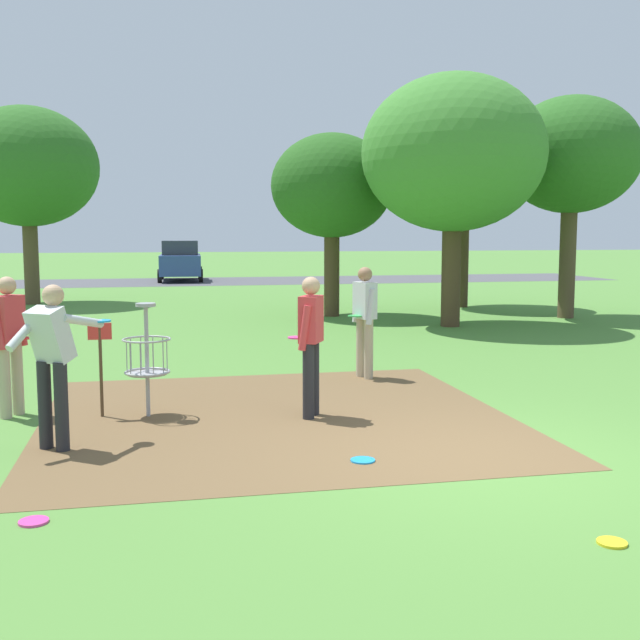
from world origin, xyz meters
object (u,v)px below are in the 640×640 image
at_px(player_foreground_watching, 311,338).
at_px(parked_car_leftmost, 180,261).
at_px(disc_golf_basket, 142,355).
at_px(frisbee_far_left, 34,521).
at_px(tree_mid_center, 464,157).
at_px(player_throwing, 365,315).
at_px(frisbee_mid_grass, 612,543).
at_px(frisbee_far_right, 363,460).
at_px(tree_mid_right, 571,156).
at_px(tree_mid_left, 27,167).
at_px(tree_near_right, 332,187).
at_px(tree_near_left, 453,154).
at_px(player_waiting_right, 53,355).
at_px(player_waiting_left, 9,338).

bearing_deg(player_foreground_watching, parked_car_leftmost, 91.51).
xyz_separation_m(disc_golf_basket, player_foreground_watching, (2.00, -0.45, 0.21)).
relative_size(frisbee_far_left, tree_mid_center, 0.04).
height_order(player_throwing, frisbee_mid_grass, player_throwing).
bearing_deg(frisbee_mid_grass, tree_mid_center, 71.27).
bearing_deg(frisbee_far_right, tree_mid_right, 52.82).
height_order(disc_golf_basket, frisbee_far_left, disc_golf_basket).
distance_m(disc_golf_basket, tree_mid_center, 15.69).
bearing_deg(player_throwing, frisbee_far_right, -105.39).
xyz_separation_m(frisbee_far_left, frisbee_far_right, (2.92, 1.03, 0.00)).
height_order(frisbee_far_left, tree_mid_left, tree_mid_left).
bearing_deg(disc_golf_basket, tree_near_right, 65.74).
xyz_separation_m(tree_near_left, parked_car_leftmost, (-5.74, 18.81, -3.12)).
height_order(player_waiting_right, frisbee_mid_grass, player_waiting_right).
relative_size(player_waiting_left, frisbee_mid_grass, 7.89).
bearing_deg(disc_golf_basket, tree_mid_center, 53.33).
distance_m(disc_golf_basket, player_throwing, 3.81).
bearing_deg(tree_mid_center, player_waiting_right, -126.43).
bearing_deg(player_waiting_left, player_waiting_right, -66.74).
xyz_separation_m(player_waiting_right, frisbee_far_left, (0.08, -2.11, -0.98)).
distance_m(player_foreground_watching, tree_mid_center, 14.95).
relative_size(frisbee_far_right, tree_near_left, 0.04).
xyz_separation_m(tree_near_left, tree_mid_right, (3.65, 1.12, 0.12)).
xyz_separation_m(player_foreground_watching, player_throwing, (1.31, 2.33, 0.00)).
relative_size(player_waiting_right, tree_near_left, 0.29).
xyz_separation_m(player_waiting_right, tree_near_left, (7.89, 9.06, 3.06)).
bearing_deg(player_throwing, player_waiting_left, -162.50).
xyz_separation_m(tree_near_left, tree_near_right, (-2.27, 2.79, -0.63)).
relative_size(frisbee_mid_grass, parked_car_leftmost, 0.05).
relative_size(frisbee_far_right, tree_mid_right, 0.04).
relative_size(frisbee_mid_grass, tree_mid_left, 0.04).
bearing_deg(player_throwing, player_waiting_right, -142.83).
relative_size(player_throwing, tree_mid_right, 0.30).
xyz_separation_m(player_throwing, tree_near_right, (1.46, 8.69, 2.45)).
xyz_separation_m(disc_golf_basket, player_waiting_left, (-1.56, 0.34, 0.21)).
xyz_separation_m(tree_near_left, tree_mid_left, (-10.62, 8.03, 0.16)).
relative_size(player_waiting_right, tree_mid_right, 0.30).
height_order(tree_near_left, tree_near_right, tree_near_left).
height_order(player_foreground_watching, parked_car_leftmost, parked_car_leftmost).
bearing_deg(frisbee_far_left, frisbee_far_right, 19.42).
bearing_deg(parked_car_leftmost, tree_near_right, -77.76).
bearing_deg(tree_mid_left, disc_golf_basket, -77.21).
height_order(player_waiting_right, frisbee_far_right, player_waiting_right).
distance_m(player_throwing, tree_near_right, 9.15).
xyz_separation_m(player_waiting_left, parked_car_leftmost, (2.85, 26.25, -0.05)).
height_order(frisbee_mid_grass, tree_mid_center, tree_mid_center).
relative_size(player_waiting_left, frisbee_far_right, 7.03).
distance_m(disc_golf_basket, frisbee_far_left, 3.55).
xyz_separation_m(player_foreground_watching, player_waiting_right, (-2.86, -0.83, 0.02)).
bearing_deg(frisbee_mid_grass, frisbee_far_left, 162.66).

